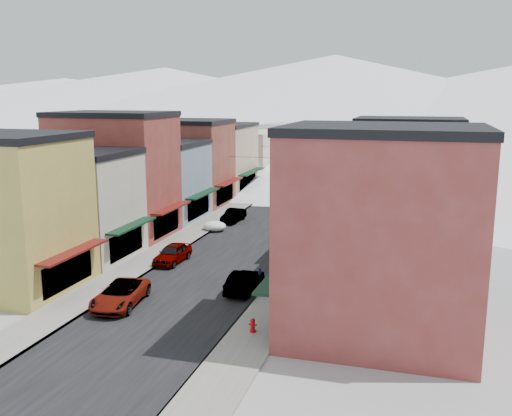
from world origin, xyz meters
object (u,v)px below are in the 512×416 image
Objects in this scene: fire_hydrant at (253,326)px; streetlamp_near at (315,202)px; car_silver_sedan at (173,253)px; trash_can at (298,245)px; car_dark_hatch at (233,215)px; car_green_sedan at (245,281)px; car_white_suv at (120,294)px.

streetlamp_near is at bearing 92.77° from fire_hydrant.
car_silver_sedan reaches higher than fire_hydrant.
trash_can is at bearing 35.83° from car_silver_sedan.
car_silver_sedan is 1.07× the size of car_dark_hatch.
car_green_sedan is at bearing -97.36° from trash_can.
fire_hydrant is (2.73, -7.08, -0.24)m from car_green_sedan.
car_white_suv is at bearing -117.66° from trash_can.
fire_hydrant is at bearing -18.46° from car_white_suv.
car_dark_hatch is 0.98× the size of streetlamp_near.
car_silver_sedan is at bearing -122.07° from streetlamp_near.
car_green_sedan is 5.49× the size of fire_hydrant.
streetlamp_near is (1.40, 20.38, 2.24)m from car_green_sedan.
car_white_suv is at bearing -83.85° from car_silver_sedan.
car_silver_sedan is 18.03m from streetlamp_near.
trash_can is (8.81, 16.82, -0.21)m from car_white_suv.
car_green_sedan is (8.10, -5.22, -0.03)m from car_silver_sedan.
car_dark_hatch reaches higher than fire_hydrant.
car_white_suv is at bearing 168.72° from fire_hydrant.
fire_hydrant is at bearing -86.31° from trash_can.
car_green_sedan reaches higher than fire_hydrant.
fire_hydrant is at bearing -87.23° from streetlamp_near.
car_white_suv is 10.23m from fire_hydrant.
car_white_suv reaches higher than car_dark_hatch.
car_white_suv is 1.22× the size of car_green_sedan.
car_dark_hatch reaches higher than trash_can.
streetlamp_near reaches higher than car_green_sedan.
trash_can is at bearing -89.24° from streetlamp_near.
fire_hydrant reaches higher than trash_can.
car_green_sedan is at bearing 27.64° from car_white_suv.
fire_hydrant is 0.19× the size of streetlamp_near.
streetlamp_near reaches higher than fire_hydrant.
fire_hydrant is at bearing -65.66° from car_dark_hatch.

